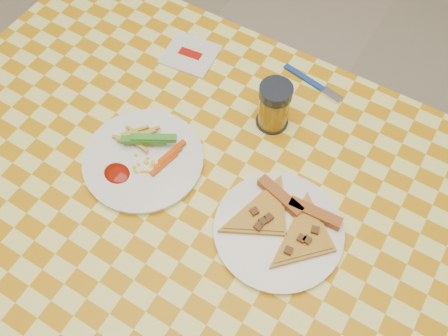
{
  "coord_description": "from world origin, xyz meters",
  "views": [
    {
      "loc": [
        0.28,
        -0.37,
        1.63
      ],
      "look_at": [
        0.02,
        0.06,
        0.78
      ],
      "focal_mm": 40.0,
      "sensor_mm": 36.0,
      "label": 1
    }
  ],
  "objects_px": {
    "plate_left": "(143,160)",
    "plate_right": "(278,231)",
    "table": "(199,207)",
    "drink_glass": "(274,106)"
  },
  "relations": [
    {
      "from": "plate_left",
      "to": "plate_right",
      "type": "relative_size",
      "value": 1.01
    },
    {
      "from": "table",
      "to": "plate_right",
      "type": "distance_m",
      "value": 0.2
    },
    {
      "from": "plate_left",
      "to": "plate_right",
      "type": "height_order",
      "value": "same"
    },
    {
      "from": "plate_right",
      "to": "table",
      "type": "bearing_deg",
      "value": -178.56
    },
    {
      "from": "plate_left",
      "to": "table",
      "type": "bearing_deg",
      "value": -0.08
    },
    {
      "from": "table",
      "to": "plate_left",
      "type": "bearing_deg",
      "value": 179.92
    },
    {
      "from": "table",
      "to": "plate_right",
      "type": "xyz_separation_m",
      "value": [
        0.18,
        0.0,
        0.08
      ]
    },
    {
      "from": "plate_left",
      "to": "drink_glass",
      "type": "height_order",
      "value": "drink_glass"
    },
    {
      "from": "plate_right",
      "to": "drink_glass",
      "type": "xyz_separation_m",
      "value": [
        -0.13,
        0.22,
        0.05
      ]
    },
    {
      "from": "table",
      "to": "plate_right",
      "type": "relative_size",
      "value": 5.33
    }
  ]
}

